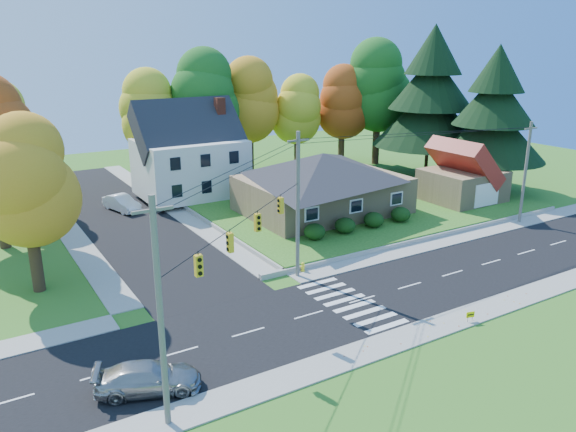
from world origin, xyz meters
The scene contains 24 objects.
ground centered at (0.00, 0.00, 0.00)m, with size 120.00×120.00×0.00m, color #3D7923.
road_main centered at (0.00, 0.00, 0.01)m, with size 90.00×8.00×0.02m, color black.
road_cross centered at (-8.00, 26.00, 0.01)m, with size 8.00×44.00×0.02m, color black.
sidewalk_north centered at (0.00, 5.00, 0.04)m, with size 90.00×2.00×0.08m, color #9C9A90.
sidewalk_south centered at (0.00, -5.00, 0.04)m, with size 90.00×2.00×0.08m, color #9C9A90.
lawn centered at (13.00, 21.00, 0.25)m, with size 30.00×30.00×0.50m, color #3D7923.
ranch_house centered at (8.00, 16.00, 3.27)m, with size 14.60×10.60×5.40m.
colonial_house centered at (0.04, 28.00, 4.58)m, with size 10.40×8.40×9.60m.
garage centered at (22.00, 11.99, 2.84)m, with size 7.30×6.30×4.60m.
hedge_row centered at (7.50, 9.80, 1.14)m, with size 10.70×1.70×1.27m.
traffic_infrastructure centered at (-0.15, 1.35, 5.15)m, with size 38.10×10.66×10.00m.
tree_lot_0 centered at (-2.00, 34.00, 8.31)m, with size 6.72×6.72×12.51m.
tree_lot_1 centered at (4.00, 33.00, 9.61)m, with size 7.84×7.84×14.60m.
tree_lot_2 centered at (10.00, 34.00, 8.96)m, with size 7.28×7.28×13.56m.
tree_lot_3 centered at (16.00, 33.00, 7.65)m, with size 6.16×6.16×11.47m.
tree_lot_4 centered at (22.00, 32.00, 8.31)m, with size 6.72×6.72×12.51m.
tree_lot_5 centered at (26.00, 30.00, 10.27)m, with size 8.40×8.40×15.64m.
conifer_east_a centered at (27.00, 22.00, 9.39)m, with size 12.80×12.80×16.96m.
conifer_east_b centered at (28.00, 14.00, 8.28)m, with size 11.20×11.20×14.84m.
tree_west_0 centered at (-17.00, 12.00, 7.15)m, with size 6.16×6.16×11.47m.
silver_sedan centered at (-14.45, -2.52, 0.72)m, with size 1.95×4.80×1.39m, color #9B9B9B.
white_car centered at (-7.37, 27.29, 0.78)m, with size 1.60×4.59×1.51m, color silver.
fire_hydrant centered at (-0.76, 5.66, 0.35)m, with size 0.42×0.32×0.73m.
yard_sign centered at (3.41, -5.57, 0.47)m, with size 0.52×0.16×0.66m.
Camera 1 is at (-20.59, -24.88, 15.32)m, focal length 35.00 mm.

